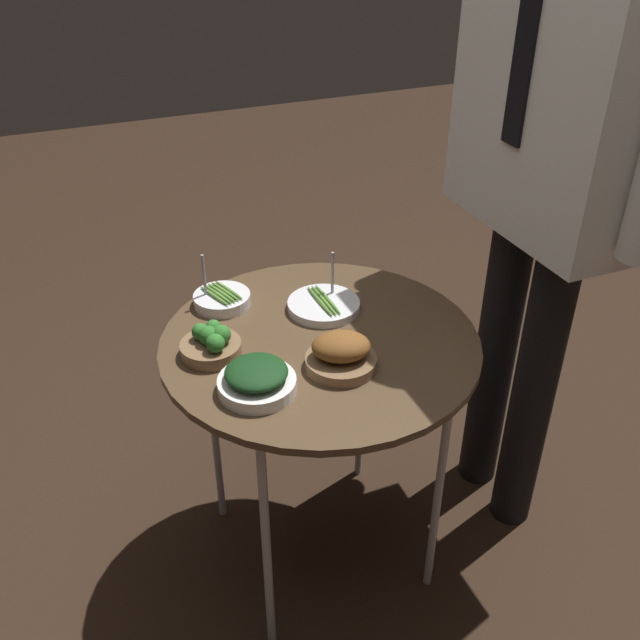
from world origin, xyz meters
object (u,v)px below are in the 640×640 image
at_px(serving_cart, 320,355).
at_px(bowl_asparagus_mid_left, 324,305).
at_px(bowl_broccoli_back_left, 211,344).
at_px(bowl_spinach_near_rim, 257,379).
at_px(waiter_figure, 560,121).
at_px(bowl_roast_mid_right, 342,354).
at_px(bowl_asparagus_far_rim, 222,299).

bearing_deg(serving_cart, bowl_asparagus_mid_left, 153.48).
distance_m(serving_cart, bowl_broccoli_back_left, 0.25).
height_order(bowl_broccoli_back_left, bowl_asparagus_mid_left, bowl_asparagus_mid_left).
height_order(bowl_spinach_near_rim, waiter_figure, waiter_figure).
distance_m(serving_cart, bowl_roast_mid_right, 0.14).
bearing_deg(bowl_roast_mid_right, bowl_spinach_near_rim, -87.69).
relative_size(bowl_roast_mid_right, bowl_asparagus_far_rim, 1.11).
bearing_deg(bowl_asparagus_far_rim, waiter_figure, 71.98).
bearing_deg(bowl_asparagus_mid_left, bowl_broccoli_back_left, -75.01).
relative_size(serving_cart, bowl_broccoli_back_left, 5.43).
bearing_deg(bowl_asparagus_mid_left, bowl_spinach_near_rim, -46.07).
distance_m(bowl_spinach_near_rim, bowl_asparagus_far_rim, 0.35).
bearing_deg(bowl_roast_mid_right, bowl_broccoli_back_left, -121.49).
xyz_separation_m(serving_cart, bowl_asparagus_mid_left, (-0.11, 0.06, 0.06)).
distance_m(serving_cart, bowl_asparagus_far_rim, 0.28).
relative_size(serving_cart, bowl_roast_mid_right, 4.75).
height_order(bowl_broccoli_back_left, bowl_roast_mid_right, bowl_roast_mid_right).
bearing_deg(bowl_asparagus_far_rim, serving_cart, 35.59).
distance_m(bowl_roast_mid_right, bowl_asparagus_far_rim, 0.37).
relative_size(bowl_spinach_near_rim, bowl_asparagus_far_rim, 1.17).
relative_size(bowl_broccoli_back_left, bowl_roast_mid_right, 0.88).
height_order(bowl_roast_mid_right, waiter_figure, waiter_figure).
relative_size(bowl_asparagus_far_rim, bowl_asparagus_mid_left, 0.79).
height_order(bowl_asparagus_mid_left, waiter_figure, waiter_figure).
relative_size(serving_cart, waiter_figure, 0.41).
relative_size(bowl_asparagus_far_rim, waiter_figure, 0.08).
height_order(serving_cart, bowl_asparagus_far_rim, bowl_asparagus_far_rim).
distance_m(bowl_broccoli_back_left, waiter_figure, 0.88).
height_order(bowl_asparagus_far_rim, waiter_figure, waiter_figure).
xyz_separation_m(bowl_spinach_near_rim, waiter_figure, (-0.11, 0.74, 0.40)).
xyz_separation_m(serving_cart, waiter_figure, (0.01, 0.55, 0.47)).
xyz_separation_m(bowl_spinach_near_rim, bowl_asparagus_mid_left, (-0.23, 0.24, -0.02)).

